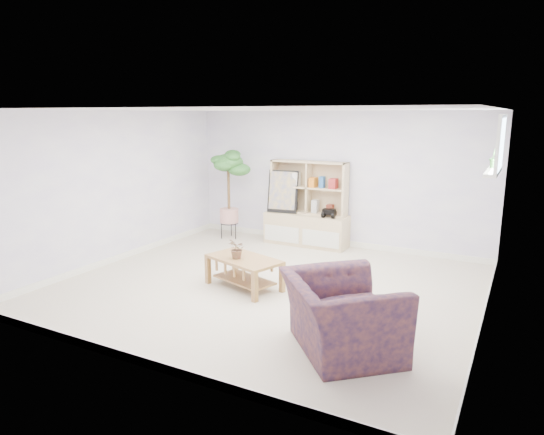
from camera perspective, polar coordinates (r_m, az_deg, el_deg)
The scene contains 14 objects.
floor at distance 6.81m, azimuth -0.37°, elevation -8.05°, with size 5.50×5.00×0.01m, color beige.
ceiling at distance 6.39m, azimuth -0.40°, elevation 12.59°, with size 5.50×5.00×0.01m, color white.
walls at distance 6.49m, azimuth -0.39°, elevation 1.94°, with size 5.51×5.01×2.40m.
baseboard at distance 6.79m, azimuth -0.37°, elevation -7.65°, with size 5.50×5.00×0.10m, color white, non-canonical shape.
window at distance 6.25m, azimuth 25.36°, elevation 7.78°, with size 0.10×0.98×0.68m, color #C8E4FF, non-canonical shape.
window_sill at distance 6.27m, azimuth 24.54°, elevation 4.92°, with size 0.14×1.00×0.04m, color white.
storage_unit at distance 8.74m, azimuth 4.09°, elevation 1.63°, with size 1.52×0.51×1.52m, color tan, non-canonical shape.
poster at distance 8.84m, azimuth 1.29°, elevation 3.07°, with size 0.56×0.13×0.77m, color yellow, non-canonical shape.
toy_truck at distance 8.51m, azimuth 6.73°, elevation 0.57°, with size 0.32×0.22×0.17m, color black, non-canonical shape.
coffee_table at distance 6.69m, azimuth -3.30°, elevation -6.50°, with size 1.04×0.57×0.42m, color olive, non-canonical shape.
table_plant at distance 6.57m, azimuth -4.13°, elevation -3.69°, with size 0.24×0.21×0.27m, color #19601A.
floor_tree at distance 9.21m, azimuth -5.11°, elevation 2.66°, with size 0.62×0.62×1.68m, color #235927, non-canonical shape.
armchair at distance 4.96m, azimuth 8.19°, elevation -10.72°, with size 1.17×1.02×0.87m, color #101135.
sill_plant at distance 6.52m, azimuth 24.81°, elevation 6.43°, with size 0.14×0.11×0.25m, color #235927.
Camera 1 is at (3.03, -5.63, 2.35)m, focal length 32.00 mm.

